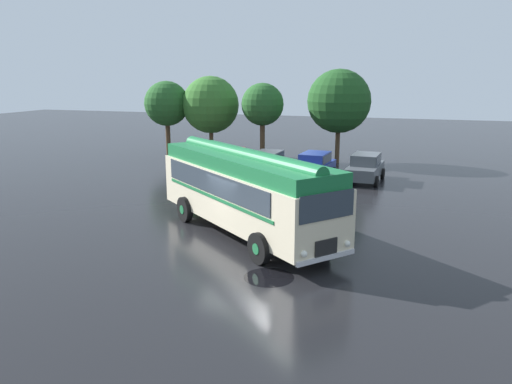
# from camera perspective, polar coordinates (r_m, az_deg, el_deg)

# --- Properties ---
(ground_plane) EXTENTS (120.00, 120.00, 0.00)m
(ground_plane) POSITION_cam_1_polar(r_m,az_deg,el_deg) (19.64, -2.54, -5.43)
(ground_plane) COLOR black
(vintage_bus) EXTENTS (9.34, 8.30, 3.49)m
(vintage_bus) POSITION_cam_1_polar(r_m,az_deg,el_deg) (19.81, -1.32, 0.44)
(vintage_bus) COLOR beige
(vintage_bus) RESTS_ON ground
(car_near_left) EXTENTS (1.99, 4.22, 1.66)m
(car_near_left) POSITION_cam_1_polar(r_m,az_deg,el_deg) (32.24, -3.17, 3.51)
(car_near_left) COLOR maroon
(car_near_left) RESTS_ON ground
(car_mid_left) EXTENTS (2.09, 4.26, 1.66)m
(car_mid_left) POSITION_cam_1_polar(r_m,az_deg,el_deg) (30.98, 1.27, 3.13)
(car_mid_left) COLOR #4C5156
(car_mid_left) RESTS_ON ground
(car_mid_right) EXTENTS (2.23, 4.33, 1.66)m
(car_mid_right) POSITION_cam_1_polar(r_m,az_deg,el_deg) (30.71, 6.69, 2.95)
(car_mid_right) COLOR navy
(car_mid_right) RESTS_ON ground
(car_far_right) EXTENTS (2.18, 4.31, 1.66)m
(car_far_right) POSITION_cam_1_polar(r_m,az_deg,el_deg) (30.78, 12.38, 2.75)
(car_far_right) COLOR #4C5156
(car_far_right) RESTS_ON ground
(tree_far_left) EXTENTS (3.46, 3.46, 5.85)m
(tree_far_left) POSITION_cam_1_polar(r_m,az_deg,el_deg) (39.79, -10.11, 9.90)
(tree_far_left) COLOR #4C3823
(tree_far_left) RESTS_ON ground
(tree_left_of_centre) EXTENTS (4.37, 4.37, 6.23)m
(tree_left_of_centre) POSITION_cam_1_polar(r_m,az_deg,el_deg) (39.18, -5.04, 9.90)
(tree_left_of_centre) COLOR #4C3823
(tree_left_of_centre) RESTS_ON ground
(tree_centre) EXTENTS (3.09, 3.09, 5.74)m
(tree_centre) POSITION_cam_1_polar(r_m,az_deg,el_deg) (36.93, 0.89, 10.01)
(tree_centre) COLOR #4C3823
(tree_centre) RESTS_ON ground
(tree_right_of_centre) EXTENTS (4.53, 4.53, 6.73)m
(tree_right_of_centre) POSITION_cam_1_polar(r_m,az_deg,el_deg) (36.63, 9.37, 10.10)
(tree_right_of_centre) COLOR #4C3823
(tree_right_of_centre) RESTS_ON ground
(puddle_patch) EXTENTS (1.60, 1.60, 0.01)m
(puddle_patch) POSITION_cam_1_polar(r_m,az_deg,el_deg) (16.10, 1.48, -9.71)
(puddle_patch) COLOR black
(puddle_patch) RESTS_ON ground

